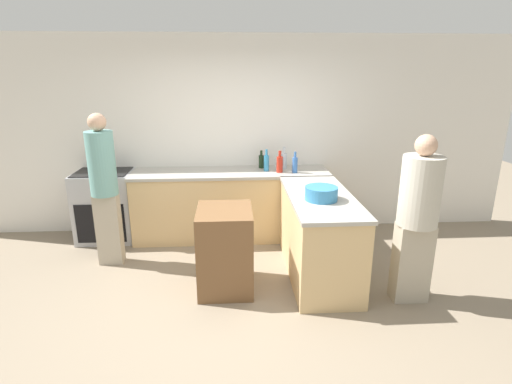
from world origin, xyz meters
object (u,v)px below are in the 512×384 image
at_px(water_bottle_blue, 295,164).
at_px(person_by_range, 104,184).
at_px(wine_bottle_dark, 261,161).
at_px(person_at_peninsula, 418,215).
at_px(range_oven, 106,206).
at_px(vinegar_bottle_clear, 284,160).
at_px(island_table, 225,249).
at_px(mixing_bowl, 321,193).
at_px(hot_sauce_bottle, 280,164).
at_px(dish_soap_bottle, 266,162).

xyz_separation_m(water_bottle_blue, person_by_range, (-2.29, -0.59, -0.06)).
relative_size(wine_bottle_dark, person_at_peninsula, 0.15).
relative_size(range_oven, vinegar_bottle_clear, 3.19).
bearing_deg(vinegar_bottle_clear, island_table, -117.95).
relative_size(island_table, wine_bottle_dark, 3.57).
distance_m(mixing_bowl, wine_bottle_dark, 1.55).
height_order(person_by_range, person_at_peninsula, person_by_range).
bearing_deg(person_at_peninsula, mixing_bowl, 153.02).
relative_size(island_table, person_at_peninsula, 0.52).
distance_m(hot_sauce_bottle, person_by_range, 2.18).
bearing_deg(wine_bottle_dark, vinegar_bottle_clear, -7.80).
bearing_deg(range_oven, person_at_peninsula, -26.75).
xyz_separation_m(vinegar_bottle_clear, water_bottle_blue, (0.12, -0.25, -0.01)).
height_order(island_table, water_bottle_blue, water_bottle_blue).
distance_m(range_oven, person_at_peninsula, 3.92).
xyz_separation_m(island_table, person_at_peninsula, (1.85, -0.34, 0.46)).
bearing_deg(island_table, mixing_bowl, 4.89).
bearing_deg(island_table, dish_soap_bottle, 68.26).
distance_m(water_bottle_blue, person_by_range, 2.37).
relative_size(mixing_bowl, water_bottle_blue, 1.23).
xyz_separation_m(wine_bottle_dark, person_by_range, (-1.87, -0.88, -0.05)).
xyz_separation_m(range_oven, person_by_range, (0.25, -0.74, 0.51)).
height_order(hot_sauce_bottle, dish_soap_bottle, dish_soap_bottle).
height_order(range_oven, vinegar_bottle_clear, vinegar_bottle_clear).
xyz_separation_m(mixing_bowl, wine_bottle_dark, (-0.52, 1.46, 0.03)).
bearing_deg(person_at_peninsula, vinegar_bottle_clear, 119.68).
relative_size(vinegar_bottle_clear, person_by_range, 0.17).
xyz_separation_m(range_oven, wine_bottle_dark, (2.12, 0.13, 0.56)).
bearing_deg(mixing_bowl, person_by_range, 166.27).
bearing_deg(island_table, range_oven, 139.10).
bearing_deg(mixing_bowl, dish_soap_bottle, 109.64).
xyz_separation_m(vinegar_bottle_clear, person_at_peninsula, (1.05, -1.85, -0.15)).
distance_m(island_table, water_bottle_blue, 1.67).
bearing_deg(person_at_peninsula, island_table, 169.50).
height_order(mixing_bowl, water_bottle_blue, water_bottle_blue).
bearing_deg(water_bottle_blue, dish_soap_bottle, 162.21).
xyz_separation_m(island_table, person_by_range, (-1.38, 0.67, 0.54)).
bearing_deg(wine_bottle_dark, island_table, -107.66).
bearing_deg(person_at_peninsula, dish_soap_bottle, 127.18).
distance_m(dish_soap_bottle, person_by_range, 2.05).
distance_m(island_table, person_by_range, 1.63).
distance_m(island_table, hot_sauce_bottle, 1.59).
xyz_separation_m(vinegar_bottle_clear, wine_bottle_dark, (-0.31, 0.04, -0.02)).
distance_m(island_table, wine_bottle_dark, 1.73).
xyz_separation_m(range_oven, vinegar_bottle_clear, (2.42, 0.09, 0.58)).
bearing_deg(water_bottle_blue, vinegar_bottle_clear, 115.11).
distance_m(mixing_bowl, person_at_peninsula, 0.95).
relative_size(hot_sauce_bottle, person_at_peninsula, 0.17).
height_order(mixing_bowl, hot_sauce_bottle, hot_sauce_bottle).
relative_size(range_oven, island_table, 1.08).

